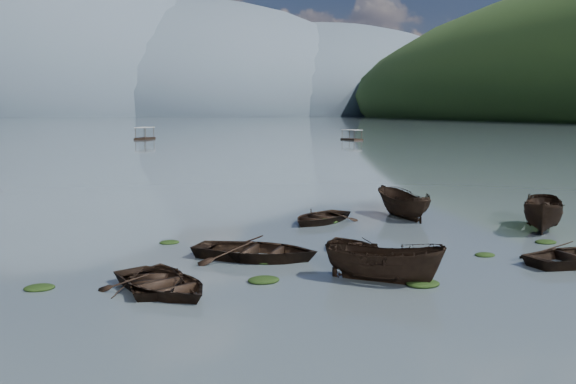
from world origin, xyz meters
name	(u,v)px	position (x,y,z in m)	size (l,w,h in m)	color
ground_plane	(403,302)	(0.00, 0.00, 0.00)	(2400.00, 2400.00, 0.00)	#4D5A61
haze_mtn_b	(46,116)	(-60.00, 900.00, 0.00)	(520.00, 520.00, 340.00)	#475666
haze_mtn_c	(195,115)	(140.00, 900.00, 0.00)	(520.00, 520.00, 260.00)	#475666
haze_mtn_d	(314,115)	(320.00, 900.00, 0.00)	(520.00, 520.00, 220.00)	#475666
rowboat_0	(163,292)	(-7.02, 3.37, 0.00)	(3.19, 4.47, 0.93)	black
rowboat_1	(157,286)	(-7.11, 4.18, 0.00)	(2.85, 3.99, 0.83)	black
rowboat_2	(383,282)	(0.43, 2.32, 0.00)	(1.62, 4.31, 1.67)	black
rowboat_3	(353,252)	(1.30, 7.04, 0.00)	(2.75, 3.85, 0.80)	black
rowboat_5	(543,230)	(12.32, 8.78, 0.00)	(1.90, 5.04, 1.95)	black
rowboat_6	(256,259)	(-2.91, 7.05, 0.00)	(3.65, 5.11, 1.06)	black
rowboat_7	(320,222)	(2.51, 14.31, 0.00)	(3.13, 4.38, 0.91)	black
rowboat_8	(402,218)	(7.36, 14.26, 0.00)	(1.76, 4.69, 1.81)	black
weed_clump_0	(40,289)	(-10.91, 4.91, 0.00)	(1.01, 0.82, 0.22)	black
weed_clump_1	(264,282)	(-3.53, 3.57, 0.00)	(1.13, 0.90, 0.25)	black
weed_clump_2	(423,286)	(1.52, 1.49, 0.00)	(1.19, 0.95, 0.26)	black
weed_clump_3	(485,256)	(6.20, 4.76, 0.00)	(0.85, 0.71, 0.19)	black
weed_clump_4	(546,243)	(10.34, 6.15, 0.00)	(1.00, 0.79, 0.21)	black
weed_clump_5	(169,243)	(-5.85, 11.18, 0.00)	(0.90, 0.73, 0.19)	black
weed_clump_6	(267,262)	(-2.65, 6.32, 0.00)	(1.05, 0.87, 0.22)	black
weed_clump_7	(327,223)	(2.79, 13.98, 0.00)	(1.22, 0.98, 0.27)	black
pontoon_centre	(145,139)	(2.43, 120.32, 0.00)	(2.65, 6.36, 2.44)	black
pontoon_right	(352,140)	(42.63, 104.31, 0.00)	(2.20, 5.28, 2.02)	black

